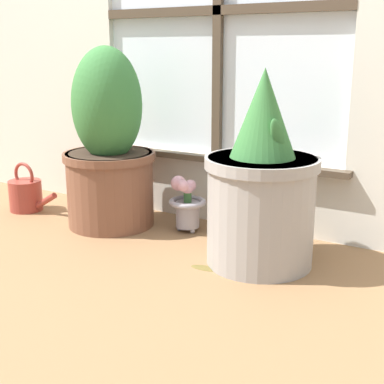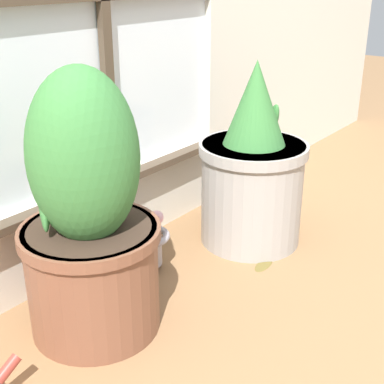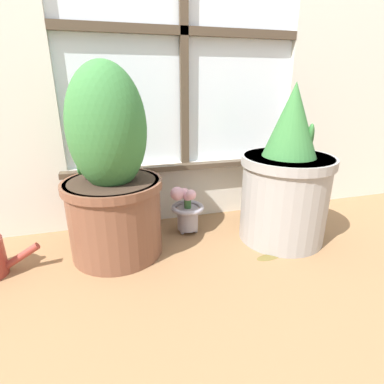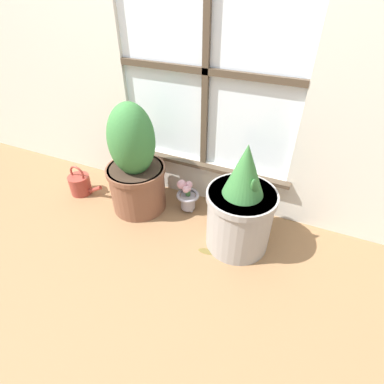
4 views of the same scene
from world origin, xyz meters
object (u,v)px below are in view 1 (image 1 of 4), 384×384
potted_plant_left (109,149)px  potted_plant_right (261,188)px  watering_can (26,194)px  flower_vase (187,204)px

potted_plant_left → potted_plant_right: potted_plant_left is taller
potted_plant_left → watering_can: 0.52m
potted_plant_left → flower_vase: size_ratio=3.27×
flower_vase → potted_plant_left: bearing=-163.5°
watering_can → potted_plant_right: bearing=-1.3°
potted_plant_right → flower_vase: 0.45m
watering_can → flower_vase: bearing=9.8°
potted_plant_right → flower_vase: (-0.39, 0.16, -0.15)m
potted_plant_left → potted_plant_right: 0.70m
flower_vase → watering_can: (-0.77, -0.13, -0.04)m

